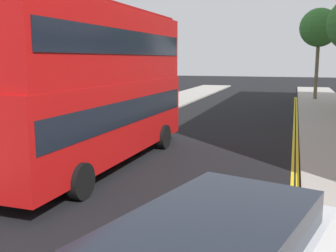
% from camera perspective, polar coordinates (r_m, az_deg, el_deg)
% --- Properties ---
extents(sidewalk_left, '(4.00, 80.00, 0.14)m').
position_cam_1_polar(sidewalk_left, '(19.97, -14.93, -1.59)').
color(sidewalk_left, '#9E9991').
rests_on(sidewalk_left, ground).
extents(kerb_line_outer, '(0.10, 56.00, 0.01)m').
position_cam_1_polar(kerb_line_outer, '(14.96, 18.11, -5.72)').
color(kerb_line_outer, yellow).
rests_on(kerb_line_outer, ground).
extents(kerb_line_inner, '(0.10, 56.00, 0.01)m').
position_cam_1_polar(kerb_line_inner, '(14.96, 17.50, -5.69)').
color(kerb_line_inner, yellow).
rests_on(kerb_line_inner, ground).
extents(double_decker_bus_away, '(3.01, 10.87, 5.64)m').
position_cam_1_polar(double_decker_bus_away, '(14.30, -9.99, 6.22)').
color(double_decker_bus_away, '#B20F0F').
rests_on(double_decker_bus_away, ground).
extents(street_tree_mid, '(3.50, 3.50, 8.29)m').
position_cam_1_polar(street_tree_mid, '(39.69, 20.92, 13.03)').
color(street_tree_mid, '#6B6047').
rests_on(street_tree_mid, sidewalk_right).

